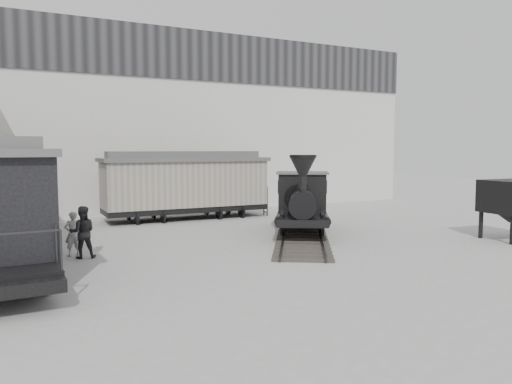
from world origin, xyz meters
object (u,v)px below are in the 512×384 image
visitor_b (82,232)px  visitor_a (73,234)px  locomotive (302,206)px  boxcar (186,184)px

visitor_b → visitor_a: bearing=-54.7°
visitor_a → visitor_b: 0.61m
locomotive → boxcar: bearing=144.6°
boxcar → visitor_a: 9.95m
visitor_a → visitor_b: bearing=103.9°
visitor_a → boxcar: bearing=-145.0°
visitor_a → visitor_b: visitor_b is taller
locomotive → visitor_b: size_ratio=5.18×
boxcar → visitor_a: size_ratio=5.64×
visitor_a → visitor_b: (0.26, -0.54, 0.12)m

